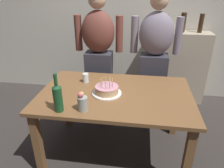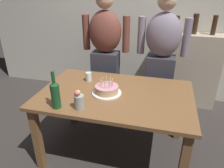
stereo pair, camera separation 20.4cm
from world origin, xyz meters
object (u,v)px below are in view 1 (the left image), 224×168
at_px(wine_bottle, 58,97).
at_px(water_glass_near, 86,78).
at_px(flower_vase, 82,102).
at_px(person_woman_cardigan, 154,58).
at_px(birthday_cake, 107,90).
at_px(person_man_bearded, 99,56).

bearing_deg(wine_bottle, water_glass_near, 82.47).
relative_size(flower_vase, person_woman_cardigan, 0.11).
height_order(birthday_cake, water_glass_near, birthday_cake).
xyz_separation_m(wine_bottle, flower_vase, (0.20, 0.03, -0.06)).
bearing_deg(person_man_bearded, birthday_cake, 106.98).
relative_size(water_glass_near, person_man_bearded, 0.06).
relative_size(birthday_cake, water_glass_near, 2.94).
xyz_separation_m(wine_bottle, person_man_bearded, (0.12, 1.11, 0.00)).
xyz_separation_m(birthday_cake, wine_bottle, (-0.35, -0.36, 0.09)).
bearing_deg(person_woman_cardigan, person_man_bearded, 0.00).
distance_m(water_glass_near, wine_bottle, 0.60).
distance_m(person_man_bearded, person_woman_cardigan, 0.71).
relative_size(birthday_cake, flower_vase, 1.63).
height_order(birthday_cake, person_woman_cardigan, person_woman_cardigan).
relative_size(water_glass_near, person_woman_cardigan, 0.06).
bearing_deg(flower_vase, birthday_cake, 64.72).
bearing_deg(water_glass_near, person_man_bearded, 85.28).
bearing_deg(birthday_cake, water_glass_near, 139.34).
xyz_separation_m(birthday_cake, flower_vase, (-0.15, -0.32, 0.04)).
bearing_deg(water_glass_near, flower_vase, -77.85).
bearing_deg(flower_vase, wine_bottle, -170.50).
relative_size(wine_bottle, person_man_bearded, 0.20).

